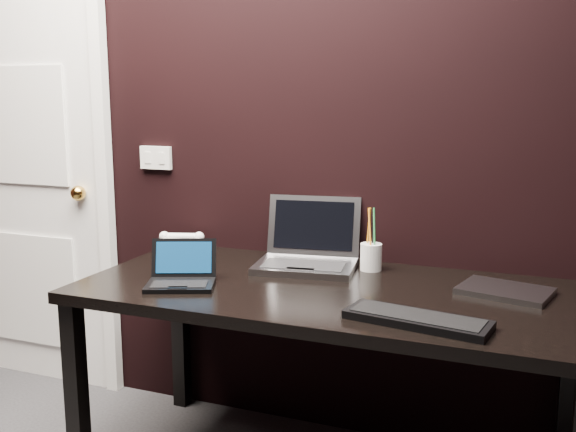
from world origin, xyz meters
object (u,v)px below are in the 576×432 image
at_px(silver_laptop, 308,255).
at_px(desk_phone, 182,243).
at_px(pen_cup, 371,256).
at_px(desk, 327,308).
at_px(closed_laptop, 505,291).
at_px(netbook, 181,277).
at_px(mobile_phone, 170,258).
at_px(door, 25,169).
at_px(ext_keyboard, 417,319).

bearing_deg(silver_laptop, desk_phone, 175.58).
bearing_deg(pen_cup, desk, -107.51).
xyz_separation_m(desk, silver_laptop, (-0.15, 0.23, 0.13)).
xyz_separation_m(closed_laptop, desk_phone, (-1.30, 0.13, 0.02)).
height_order(netbook, mobile_phone, netbook).
bearing_deg(desk, pen_cup, 72.49).
relative_size(netbook, closed_laptop, 0.89).
bearing_deg(netbook, mobile_phone, 130.02).
height_order(door, mobile_phone, door).
xyz_separation_m(ext_keyboard, closed_laptop, (0.22, 0.39, -0.00)).
distance_m(mobile_phone, pen_cup, 0.76).
distance_m(ext_keyboard, pen_cup, 0.59).
bearing_deg(netbook, desk_phone, 120.14).
relative_size(netbook, ext_keyboard, 0.67).
relative_size(desk, netbook, 5.93).
height_order(mobile_phone, pen_cup, pen_cup).
xyz_separation_m(desk, mobile_phone, (-0.64, 0.03, 0.11)).
height_order(door, pen_cup, door).
relative_size(silver_laptop, desk_phone, 2.09).
xyz_separation_m(mobile_phone, pen_cup, (0.73, 0.24, 0.02)).
bearing_deg(mobile_phone, closed_laptop, 4.98).
height_order(closed_laptop, pen_cup, pen_cup).
xyz_separation_m(door, desk, (1.65, -0.38, -0.38)).
bearing_deg(desk_phone, door, 173.46).
bearing_deg(silver_laptop, desk, -55.81).
bearing_deg(ext_keyboard, netbook, 173.72).
distance_m(door, netbook, 1.32).
distance_m(netbook, desk_phone, 0.50).
xyz_separation_m(door, ext_keyboard, (2.00, -0.63, -0.29)).
bearing_deg(pen_cup, door, 176.43).
relative_size(door, netbook, 7.46).
relative_size(desk_phone, mobile_phone, 2.17).
bearing_deg(ext_keyboard, door, 162.49).
xyz_separation_m(desk, netbook, (-0.48, -0.16, 0.11)).
bearing_deg(mobile_phone, door, 161.16).
bearing_deg(desk_phone, pen_cup, -0.20).
bearing_deg(netbook, desk, 19.05).
bearing_deg(ext_keyboard, mobile_phone, 163.85).
xyz_separation_m(desk, ext_keyboard, (0.35, -0.26, 0.09)).
height_order(silver_laptop, closed_laptop, silver_laptop).
bearing_deg(pen_cup, desk_phone, 179.80).
relative_size(desk, silver_laptop, 4.13).
bearing_deg(ext_keyboard, desk, 143.90).
relative_size(desk, desk_phone, 8.63).
distance_m(desk, mobile_phone, 0.65).
relative_size(door, mobile_phone, 23.54).
height_order(door, netbook, door).
height_order(desk_phone, mobile_phone, mobile_phone).
bearing_deg(desk, door, 167.18).
bearing_deg(netbook, closed_laptop, 16.07).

